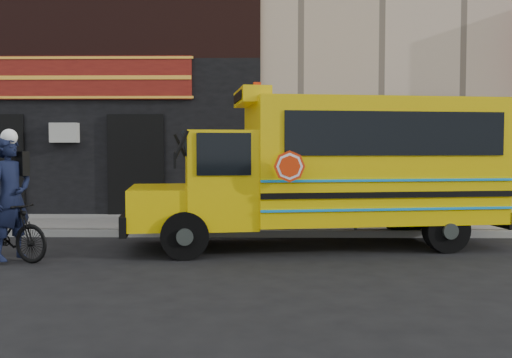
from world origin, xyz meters
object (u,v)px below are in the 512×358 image
object	(u,v)px
sign_pole	(357,161)
cyclist	(11,201)
bicycle	(6,231)
school_bus	(335,166)

from	to	relation	value
sign_pole	cyclist	bearing A→B (deg)	-155.60
cyclist	bicycle	bearing A→B (deg)	82.24
school_bus	cyclist	xyz separation A→B (m)	(-5.41, -1.66, -0.51)
bicycle	sign_pole	bearing A→B (deg)	-46.04
school_bus	sign_pole	xyz separation A→B (m)	(0.58, 1.06, 0.08)
sign_pole	bicycle	world-z (taller)	sign_pole
school_bus	cyclist	distance (m)	5.68
school_bus	sign_pole	bearing A→B (deg)	61.39
sign_pole	cyclist	distance (m)	6.60
sign_pole	cyclist	world-z (taller)	sign_pole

